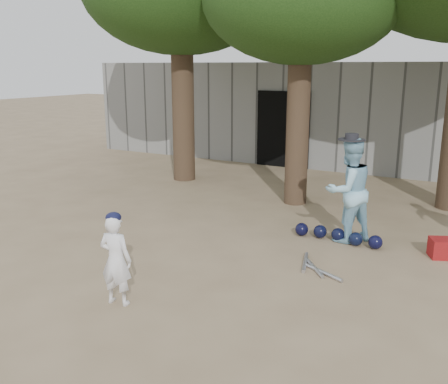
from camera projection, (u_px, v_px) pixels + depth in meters
The scene contains 7 objects.
ground at pixel (158, 262), 7.59m from camera, with size 70.00×70.00×0.00m, color #937C5E.
boy_player at pixel (116, 260), 6.13m from camera, with size 0.42×0.28×1.16m, color white.
spectator_blue at pixel (348, 190), 8.31m from camera, with size 0.86×0.67×1.76m, color #98D1EB.
red_bag at pixel (444, 248), 7.73m from camera, with size 0.42×0.32×0.30m, color #A5161D.
back_building at pixel (348, 111), 15.99m from camera, with size 16.00×5.24×3.00m.
helmet_row at pixel (337, 235), 8.43m from camera, with size 1.51×0.32×0.23m.
bat_pile at pixel (314, 267), 7.31m from camera, with size 0.82×0.78×0.06m.
Camera 1 is at (4.31, -5.72, 2.89)m, focal length 40.00 mm.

